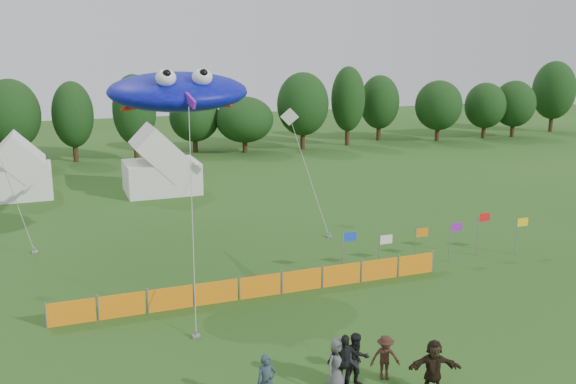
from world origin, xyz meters
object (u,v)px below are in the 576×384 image
object	(u,v)px
spectator_b	(357,360)
spectator_d	(344,362)
barrier_fence	(260,286)
spectator_e	(337,363)
tent_left	(21,171)
spectator_c	(385,357)
tent_right	(161,167)
stingray_kite	(177,91)
spectator_f	(433,367)
spectator_a	(267,382)

from	to	relation	value
spectator_b	spectator_d	distance (m)	0.45
barrier_fence	spectator_d	world-z (taller)	spectator_d
spectator_e	tent_left	bearing A→B (deg)	88.80
spectator_b	spectator_c	xyz separation A→B (m)	(1.12, 0.10, -0.16)
tent_right	stingray_kite	bearing A→B (deg)	-96.38
spectator_b	stingray_kite	distance (m)	15.80
tent_left	spectator_c	xyz separation A→B (m)	(11.94, -32.40, -1.10)
spectator_c	spectator_f	world-z (taller)	spectator_f
spectator_c	tent_left	bearing A→B (deg)	126.39
spectator_e	barrier_fence	bearing A→B (deg)	70.76
spectator_b	stingray_kite	bearing A→B (deg)	101.12
spectator_e	stingray_kite	world-z (taller)	stingray_kite
tent_right	spectator_a	bearing A→B (deg)	-94.00
spectator_b	spectator_f	distance (m)	2.47
spectator_b	spectator_e	xyz separation A→B (m)	(-0.63, 0.16, -0.07)
spectator_d	spectator_c	bearing A→B (deg)	14.68
spectator_b	stingray_kite	size ratio (longest dim) A/B	0.11
spectator_e	spectator_f	distance (m)	3.10
spectator_a	spectator_d	world-z (taller)	spectator_d
spectator_c	spectator_e	xyz separation A→B (m)	(-1.75, 0.06, 0.09)
tent_right	barrier_fence	world-z (taller)	tent_right
spectator_a	spectator_e	bearing A→B (deg)	10.62
tent_left	spectator_a	world-z (taller)	tent_left
spectator_d	stingray_kite	size ratio (longest dim) A/B	0.12
stingray_kite	spectator_e	bearing A→B (deg)	-80.15
spectator_b	spectator_c	distance (m)	1.13
barrier_fence	stingray_kite	distance (m)	10.00
spectator_a	spectator_e	size ratio (longest dim) A/B	1.01
spectator_c	spectator_e	size ratio (longest dim) A/B	0.90
tent_right	spectator_d	xyz separation A→B (m)	(0.60, -30.23, -0.98)
spectator_c	spectator_d	xyz separation A→B (m)	(-1.56, -0.08, 0.17)
tent_left	stingray_kite	size ratio (longest dim) A/B	0.26
spectator_a	stingray_kite	distance (m)	15.67
spectator_d	spectator_e	distance (m)	0.25
tent_left	spectator_f	bearing A→B (deg)	-69.02
tent_right	stingray_kite	size ratio (longest dim) A/B	0.33
spectator_e	stingray_kite	distance (m)	15.60
spectator_b	barrier_fence	bearing A→B (deg)	92.56
spectator_e	spectator_f	xyz separation A→B (m)	(2.75, -1.41, 0.05)
tent_left	barrier_fence	xyz separation A→B (m)	(10.27, -24.14, -1.38)
tent_right	spectator_c	xyz separation A→B (m)	(2.16, -30.15, -1.15)
tent_left	barrier_fence	distance (m)	26.27
tent_right	spectator_e	size ratio (longest dim) A/B	3.12
spectator_a	spectator_b	distance (m)	3.17
spectator_e	stingray_kite	size ratio (longest dim) A/B	0.11
spectator_e	spectator_d	bearing A→B (deg)	-54.92
barrier_fence	spectator_b	xyz separation A→B (m)	(0.55, -8.36, 0.44)
spectator_a	spectator_d	size ratio (longest dim) A/B	0.92
barrier_fence	spectator_c	distance (m)	8.43
stingray_kite	spectator_f	bearing A→B (deg)	-70.96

